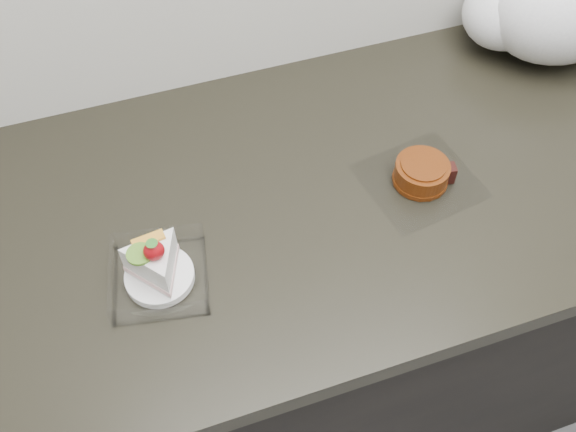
{
  "coord_description": "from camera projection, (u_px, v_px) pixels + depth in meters",
  "views": [
    {
      "loc": [
        -0.37,
        1.08,
        1.7
      ],
      "look_at": [
        -0.18,
        1.62,
        0.94
      ],
      "focal_mm": 40.0,
      "sensor_mm": 36.0,
      "label": 1
    }
  ],
  "objects": [
    {
      "name": "counter",
      "position": [
        356.0,
        305.0,
        1.42
      ],
      "size": [
        2.04,
        0.64,
        0.9
      ],
      "color": "black",
      "rests_on": "ground"
    },
    {
      "name": "cake_tray",
      "position": [
        158.0,
        270.0,
        0.91
      ],
      "size": [
        0.16,
        0.16,
        0.11
      ],
      "rotation": [
        0.0,
        0.0,
        -0.19
      ],
      "color": "white",
      "rests_on": "counter"
    },
    {
      "name": "mooncake_wrap",
      "position": [
        422.0,
        174.0,
        1.04
      ],
      "size": [
        0.2,
        0.19,
        0.04
      ],
      "rotation": [
        0.0,
        0.0,
        0.33
      ],
      "color": "white",
      "rests_on": "counter"
    },
    {
      "name": "plastic_bag",
      "position": [
        555.0,
        3.0,
        1.17
      ],
      "size": [
        0.36,
        0.29,
        0.27
      ],
      "rotation": [
        0.0,
        0.0,
        -0.21
      ],
      "color": "white",
      "rests_on": "counter"
    }
  ]
}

